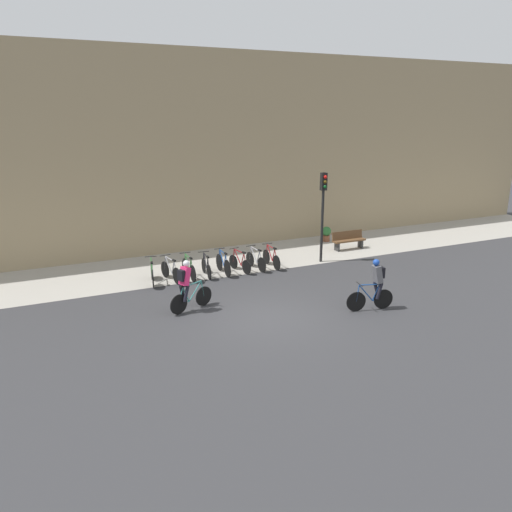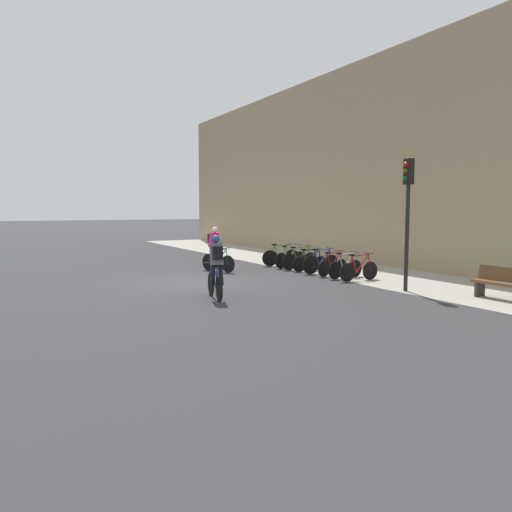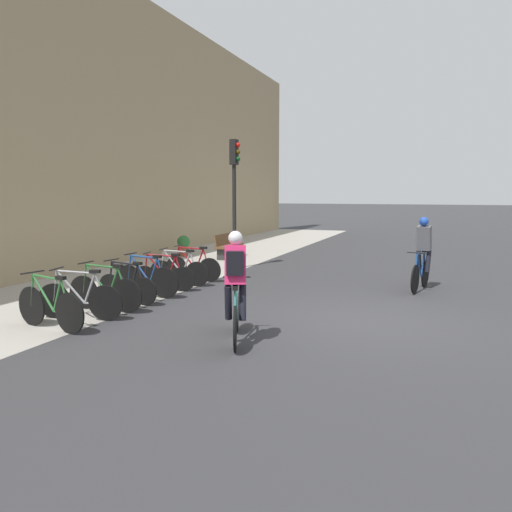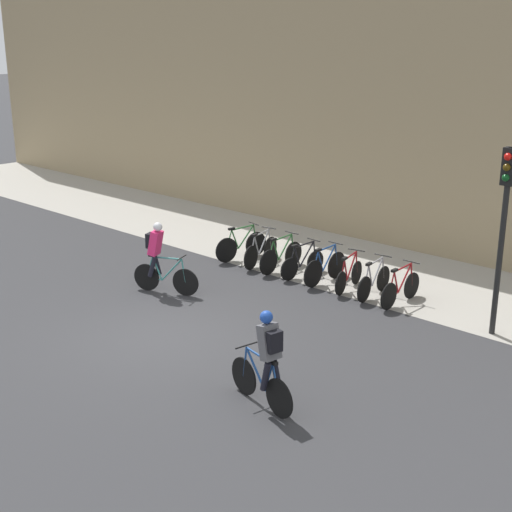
{
  "view_description": "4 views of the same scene",
  "coord_description": "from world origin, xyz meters",
  "px_view_note": "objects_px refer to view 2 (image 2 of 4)",
  "views": [
    {
      "loc": [
        -6.64,
        -13.51,
        6.41
      ],
      "look_at": [
        0.58,
        2.15,
        1.48
      ],
      "focal_mm": 35.0,
      "sensor_mm": 36.0,
      "label": 1
    },
    {
      "loc": [
        16.01,
        -6.31,
        2.49
      ],
      "look_at": [
        1.4,
        1.59,
        0.92
      ],
      "focal_mm": 35.0,
      "sensor_mm": 36.0,
      "label": 2
    },
    {
      "loc": [
        -9.18,
        -1.36,
        2.36
      ],
      "look_at": [
        2.12,
        2.98,
        0.83
      ],
      "focal_mm": 35.0,
      "sensor_mm": 36.0,
      "label": 3
    },
    {
      "loc": [
        10.8,
        -8.93,
        6.1
      ],
      "look_at": [
        -0.57,
        3.43,
        0.87
      ],
      "focal_mm": 50.0,
      "sensor_mm": 36.0,
      "label": 4
    }
  ],
  "objects_px": {
    "parked_bike_7": "(359,270)",
    "parked_bike_1": "(290,258)",
    "cyclist_pink": "(215,248)",
    "cyclist_grey": "(216,266)",
    "parked_bike_4": "(321,263)",
    "bench": "(503,283)",
    "parked_bike_2": "(300,260)",
    "parked_bike_5": "(333,266)",
    "parked_bike_6": "(345,268)",
    "parked_bike_3": "(310,262)",
    "parked_bike_0": "(281,256)",
    "traffic_light_pole": "(408,201)"
  },
  "relations": [
    {
      "from": "traffic_light_pole",
      "to": "bench",
      "type": "relative_size",
      "value": 2.31
    },
    {
      "from": "bench",
      "to": "parked_bike_3",
      "type": "bearing_deg",
      "value": -172.08
    },
    {
      "from": "parked_bike_2",
      "to": "parked_bike_5",
      "type": "height_order",
      "value": "parked_bike_2"
    },
    {
      "from": "parked_bike_0",
      "to": "bench",
      "type": "height_order",
      "value": "parked_bike_0"
    },
    {
      "from": "traffic_light_pole",
      "to": "parked_bike_6",
      "type": "bearing_deg",
      "value": 176.31
    },
    {
      "from": "parked_bike_2",
      "to": "parked_bike_4",
      "type": "xyz_separation_m",
      "value": [
        1.48,
        0.0,
        0.01
      ]
    },
    {
      "from": "cyclist_pink",
      "to": "cyclist_grey",
      "type": "distance_m",
      "value": 6.3
    },
    {
      "from": "parked_bike_6",
      "to": "parked_bike_0",
      "type": "bearing_deg",
      "value": 179.99
    },
    {
      "from": "cyclist_pink",
      "to": "parked_bike_0",
      "type": "xyz_separation_m",
      "value": [
        -0.4,
        3.33,
        -0.53
      ]
    },
    {
      "from": "parked_bike_4",
      "to": "cyclist_pink",
      "type": "bearing_deg",
      "value": -127.7
    },
    {
      "from": "parked_bike_0",
      "to": "parked_bike_7",
      "type": "xyz_separation_m",
      "value": [
        5.2,
        -0.0,
        -0.02
      ]
    },
    {
      "from": "parked_bike_2",
      "to": "parked_bike_5",
      "type": "xyz_separation_m",
      "value": [
        2.23,
        -0.0,
        -0.03
      ]
    },
    {
      "from": "parked_bike_5",
      "to": "parked_bike_7",
      "type": "distance_m",
      "value": 1.48
    },
    {
      "from": "parked_bike_6",
      "to": "parked_bike_7",
      "type": "xyz_separation_m",
      "value": [
        0.74,
        -0.0,
        0.0
      ]
    },
    {
      "from": "cyclist_grey",
      "to": "parked_bike_1",
      "type": "height_order",
      "value": "cyclist_grey"
    },
    {
      "from": "parked_bike_7",
      "to": "traffic_light_pole",
      "type": "distance_m",
      "value": 3.35
    },
    {
      "from": "parked_bike_7",
      "to": "parked_bike_3",
      "type": "bearing_deg",
      "value": -180.0
    },
    {
      "from": "parked_bike_7",
      "to": "parked_bike_1",
      "type": "bearing_deg",
      "value": 180.0
    },
    {
      "from": "parked_bike_3",
      "to": "parked_bike_5",
      "type": "bearing_deg",
      "value": 0.0
    },
    {
      "from": "parked_bike_7",
      "to": "bench",
      "type": "relative_size",
      "value": 0.96
    },
    {
      "from": "cyclist_pink",
      "to": "parked_bike_6",
      "type": "distance_m",
      "value": 5.28
    },
    {
      "from": "parked_bike_2",
      "to": "cyclist_grey",
      "type": "bearing_deg",
      "value": -51.16
    },
    {
      "from": "parked_bike_2",
      "to": "parked_bike_6",
      "type": "relative_size",
      "value": 1.07
    },
    {
      "from": "cyclist_pink",
      "to": "parked_bike_0",
      "type": "bearing_deg",
      "value": 96.8
    },
    {
      "from": "cyclist_pink",
      "to": "bench",
      "type": "distance_m",
      "value": 10.52
    },
    {
      "from": "cyclist_grey",
      "to": "parked_bike_3",
      "type": "xyz_separation_m",
      "value": [
        -3.95,
        5.83,
        -0.57
      ]
    },
    {
      "from": "parked_bike_5",
      "to": "parked_bike_1",
      "type": "bearing_deg",
      "value": 179.99
    },
    {
      "from": "parked_bike_0",
      "to": "traffic_light_pole",
      "type": "distance_m",
      "value": 7.94
    },
    {
      "from": "parked_bike_4",
      "to": "bench",
      "type": "height_order",
      "value": "parked_bike_4"
    },
    {
      "from": "bench",
      "to": "parked_bike_6",
      "type": "bearing_deg",
      "value": -168.94
    },
    {
      "from": "cyclist_pink",
      "to": "traffic_light_pole",
      "type": "relative_size",
      "value": 0.45
    },
    {
      "from": "parked_bike_4",
      "to": "parked_bike_1",
      "type": "bearing_deg",
      "value": -179.97
    },
    {
      "from": "parked_bike_4",
      "to": "parked_bike_5",
      "type": "xyz_separation_m",
      "value": [
        0.74,
        -0.0,
        -0.04
      ]
    },
    {
      "from": "parked_bike_0",
      "to": "bench",
      "type": "xyz_separation_m",
      "value": [
        9.94,
        1.07,
        0.06
      ]
    },
    {
      "from": "parked_bike_2",
      "to": "parked_bike_5",
      "type": "distance_m",
      "value": 2.23
    },
    {
      "from": "parked_bike_5",
      "to": "parked_bike_6",
      "type": "xyz_separation_m",
      "value": [
        0.74,
        0.0,
        0.01
      ]
    },
    {
      "from": "bench",
      "to": "parked_bike_5",
      "type": "bearing_deg",
      "value": -170.23
    },
    {
      "from": "parked_bike_4",
      "to": "parked_bike_2",
      "type": "bearing_deg",
      "value": -179.96
    },
    {
      "from": "parked_bike_1",
      "to": "parked_bike_3",
      "type": "height_order",
      "value": "parked_bike_1"
    },
    {
      "from": "cyclist_grey",
      "to": "bench",
      "type": "relative_size",
      "value": 1.04
    },
    {
      "from": "cyclist_grey",
      "to": "parked_bike_1",
      "type": "xyz_separation_m",
      "value": [
        -5.44,
        5.83,
        -0.54
      ]
    },
    {
      "from": "parked_bike_6",
      "to": "cyclist_grey",
      "type": "bearing_deg",
      "value": -73.51
    },
    {
      "from": "parked_bike_3",
      "to": "parked_bike_5",
      "type": "height_order",
      "value": "same"
    },
    {
      "from": "parked_bike_5",
      "to": "traffic_light_pole",
      "type": "bearing_deg",
      "value": -2.98
    },
    {
      "from": "parked_bike_0",
      "to": "parked_bike_6",
      "type": "xyz_separation_m",
      "value": [
        4.46,
        -0.0,
        -0.02
      ]
    },
    {
      "from": "parked_bike_5",
      "to": "parked_bike_2",
      "type": "bearing_deg",
      "value": 179.99
    },
    {
      "from": "parked_bike_2",
      "to": "bench",
      "type": "height_order",
      "value": "parked_bike_2"
    },
    {
      "from": "cyclist_pink",
      "to": "cyclist_grey",
      "type": "xyz_separation_m",
      "value": [
        5.78,
        -2.5,
        0.0
      ]
    },
    {
      "from": "parked_bike_0",
      "to": "parked_bike_2",
      "type": "xyz_separation_m",
      "value": [
        1.49,
        -0.0,
        -0.01
      ]
    },
    {
      "from": "cyclist_pink",
      "to": "parked_bike_1",
      "type": "height_order",
      "value": "cyclist_pink"
    }
  ]
}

